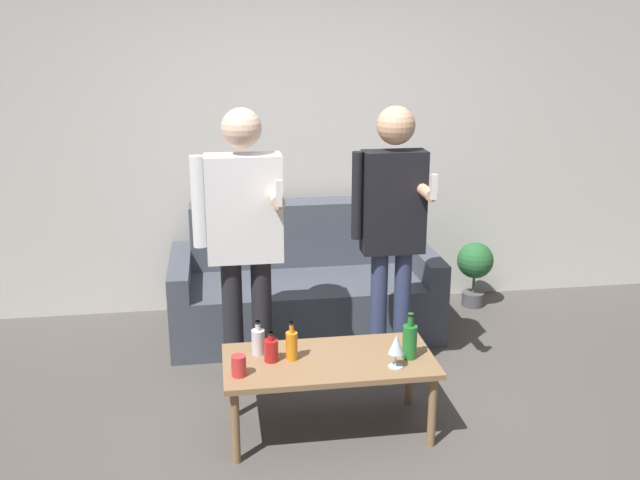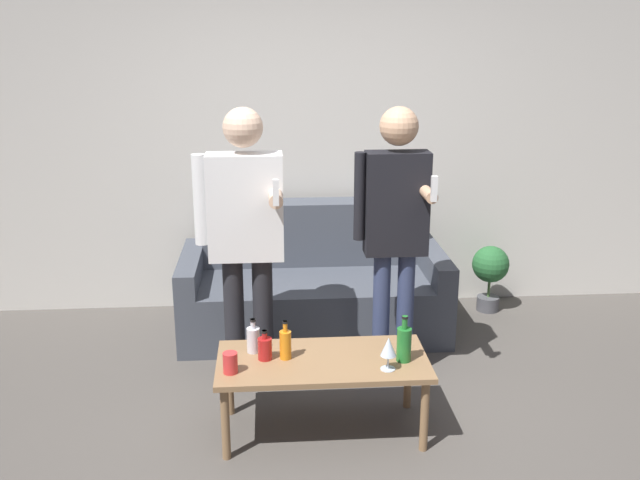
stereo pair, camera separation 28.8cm
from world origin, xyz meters
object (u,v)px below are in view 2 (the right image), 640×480
couch (313,287)px  person_standing_right (395,221)px  person_standing_left (245,229)px  coffee_table (323,367)px  bottle_orange (253,339)px

couch → person_standing_right: bearing=-61.9°
couch → person_standing_left: (-0.45, -0.85, 0.69)m
coffee_table → bottle_orange: (-0.36, 0.12, 0.12)m
person_standing_left → person_standing_right: 0.88m
couch → bottle_orange: 1.37m
couch → person_standing_left: 1.18m
coffee_table → person_standing_right: bearing=51.3°
couch → person_standing_right: person_standing_right is taller
coffee_table → bottle_orange: bearing=162.5°
person_standing_left → person_standing_right: bearing=2.4°
person_standing_left → bottle_orange: bearing=-84.7°
coffee_table → person_standing_left: bearing=126.1°
bottle_orange → person_standing_right: size_ratio=0.11×
couch → coffee_table: bearing=-91.6°
couch → person_standing_right: 1.16m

